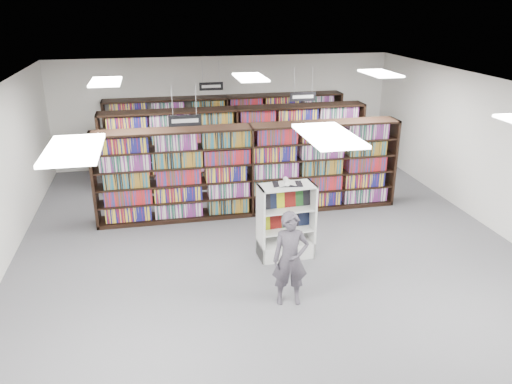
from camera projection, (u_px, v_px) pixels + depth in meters
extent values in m
plane|color=#4A4A4E|center=(270.00, 251.00, 10.02)|extent=(12.00, 12.00, 0.00)
cube|color=white|center=(272.00, 91.00, 8.86)|extent=(10.00, 12.00, 0.10)
cube|color=white|center=(225.00, 111.00, 14.92)|extent=(10.00, 0.10, 3.20)
cube|color=white|center=(504.00, 160.00, 10.39)|extent=(0.10, 12.00, 3.20)
cube|color=black|center=(251.00, 170.00, 11.47)|extent=(7.00, 0.60, 2.10)
cube|color=maroon|center=(251.00, 170.00, 11.47)|extent=(6.88, 0.42, 1.98)
cube|color=black|center=(236.00, 147.00, 13.29)|extent=(7.00, 0.60, 2.10)
cube|color=maroon|center=(236.00, 147.00, 13.29)|extent=(6.88, 0.42, 1.98)
cube|color=black|center=(227.00, 131.00, 14.84)|extent=(7.00, 0.60, 2.10)
cube|color=maroon|center=(227.00, 131.00, 14.84)|extent=(6.88, 0.42, 1.98)
cylinder|color=#B2B2B7|center=(172.00, 101.00, 9.55)|extent=(0.01, 0.01, 0.58)
cylinder|color=#B2B2B7|center=(196.00, 100.00, 9.64)|extent=(0.01, 0.01, 0.58)
cube|color=black|center=(185.00, 121.00, 9.74)|extent=(0.65, 0.02, 0.22)
cube|color=silver|center=(185.00, 121.00, 9.73)|extent=(0.52, 0.00, 0.08)
cylinder|color=#B2B2B7|center=(294.00, 80.00, 11.95)|extent=(0.01, 0.01, 0.58)
cylinder|color=#B2B2B7|center=(312.00, 80.00, 12.03)|extent=(0.01, 0.01, 0.58)
cube|color=black|center=(303.00, 97.00, 12.14)|extent=(0.65, 0.02, 0.22)
cube|color=silver|center=(303.00, 97.00, 12.12)|extent=(0.52, 0.00, 0.08)
cylinder|color=#B2B2B7|center=(202.00, 72.00, 13.39)|extent=(0.01, 0.01, 0.58)
cylinder|color=#B2B2B7|center=(219.00, 71.00, 13.48)|extent=(0.01, 0.01, 0.58)
cube|color=black|center=(211.00, 86.00, 13.58)|extent=(0.65, 0.02, 0.22)
cube|color=silver|center=(211.00, 86.00, 13.57)|extent=(0.52, 0.00, 0.08)
cube|color=white|center=(73.00, 150.00, 5.57)|extent=(0.60, 1.20, 0.04)
cube|color=white|center=(328.00, 136.00, 6.14)|extent=(0.60, 1.20, 0.04)
cube|color=white|center=(106.00, 82.00, 10.13)|extent=(0.60, 1.20, 0.04)
cube|color=white|center=(250.00, 77.00, 10.70)|extent=(0.60, 1.20, 0.04)
cube|color=white|center=(380.00, 73.00, 11.27)|extent=(0.60, 1.20, 0.04)
cube|color=silver|center=(285.00, 248.00, 9.79)|extent=(1.09, 0.60, 0.32)
cube|color=silver|center=(261.00, 224.00, 9.45)|extent=(0.07, 0.53, 1.49)
cube|color=silver|center=(311.00, 218.00, 9.70)|extent=(0.07, 0.53, 1.49)
cube|color=silver|center=(282.00, 216.00, 9.80)|extent=(1.06, 0.10, 1.49)
cube|color=silver|center=(287.00, 186.00, 9.32)|extent=(1.09, 0.60, 0.03)
cube|color=silver|center=(286.00, 229.00, 9.64)|extent=(1.01, 0.55, 0.02)
cube|color=silver|center=(286.00, 209.00, 9.48)|extent=(1.01, 0.55, 0.02)
cube|color=black|center=(265.00, 201.00, 9.36)|extent=(0.22, 0.09, 0.32)
cube|color=#121933|center=(273.00, 201.00, 9.40)|extent=(0.22, 0.09, 0.32)
cube|color=#CEDE13|center=(282.00, 200.00, 9.45)|extent=(0.22, 0.09, 0.32)
cube|color=maroon|center=(290.00, 199.00, 9.49)|extent=(0.22, 0.09, 0.32)
cube|color=#1C501E|center=(298.00, 198.00, 9.53)|extent=(0.22, 0.09, 0.32)
cube|color=black|center=(306.00, 197.00, 9.57)|extent=(0.22, 0.09, 0.32)
cube|color=#CEDE13|center=(266.00, 222.00, 9.53)|extent=(0.24, 0.08, 0.30)
cube|color=maroon|center=(276.00, 221.00, 9.57)|extent=(0.24, 0.08, 0.30)
cube|color=#1C501E|center=(285.00, 220.00, 9.62)|extent=(0.24, 0.08, 0.30)
cube|color=black|center=(295.00, 219.00, 9.67)|extent=(0.24, 0.08, 0.30)
cube|color=#121933|center=(304.00, 218.00, 9.72)|extent=(0.24, 0.08, 0.30)
cube|color=black|center=(287.00, 184.00, 9.35)|extent=(0.59, 0.39, 0.01)
cube|color=white|center=(281.00, 184.00, 9.32)|extent=(0.28, 0.32, 0.05)
cube|color=white|center=(294.00, 183.00, 9.37)|extent=(0.28, 0.32, 0.07)
cylinder|color=white|center=(286.00, 181.00, 9.32)|extent=(0.14, 0.29, 0.10)
imported|color=#48444D|center=(290.00, 259.00, 8.06)|extent=(0.64, 0.46, 1.61)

